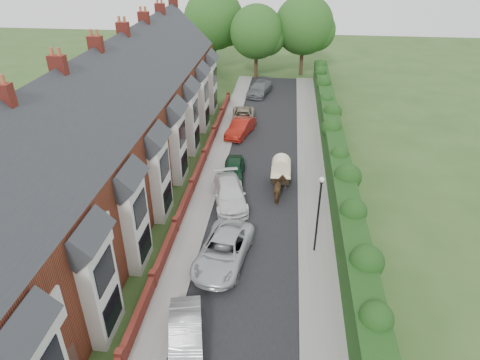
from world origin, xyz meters
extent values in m
plane|color=#2D4C1E|center=(0.00, 0.00, 0.00)|extent=(140.00, 140.00, 0.00)
cube|color=black|center=(-0.50, 11.00, 0.01)|extent=(6.00, 58.00, 0.02)
cube|color=gray|center=(3.60, 11.00, 0.06)|extent=(2.20, 58.00, 0.12)
cube|color=gray|center=(-4.35, 11.00, 0.06)|extent=(1.70, 58.00, 0.12)
cube|color=gray|center=(2.55, 11.00, 0.07)|extent=(0.18, 58.00, 0.13)
cube|color=gray|center=(-3.55, 11.00, 0.07)|extent=(0.18, 58.00, 0.13)
cube|color=#113711|center=(5.40, 11.00, 1.25)|extent=(1.50, 58.00, 2.50)
cube|color=brown|center=(-11.00, 10.00, 3.25)|extent=(8.00, 40.00, 6.50)
cube|color=#282B30|center=(-11.00, 10.00, 6.50)|extent=(8.00, 40.20, 8.00)
cube|color=#282B30|center=(-6.80, -8.10, 5.60)|extent=(1.70, 2.60, 1.70)
cube|color=silver|center=(-6.95, -6.10, 4.40)|extent=(0.12, 1.20, 1.60)
cube|color=silver|center=(-6.65, -3.10, 2.60)|extent=(0.70, 2.40, 5.20)
cube|color=black|center=(-6.28, -3.10, 1.40)|extent=(0.06, 1.80, 1.60)
cube|color=black|center=(-6.28, -3.10, 3.80)|extent=(0.06, 1.80, 1.60)
cube|color=#282B30|center=(-6.80, -3.10, 5.60)|extent=(1.70, 2.60, 1.70)
cube|color=#3F2D2D|center=(-6.96, -1.00, 1.05)|extent=(0.08, 0.90, 2.10)
cube|color=silver|center=(-6.95, -1.10, 4.40)|extent=(0.12, 1.20, 1.60)
cube|color=silver|center=(-6.65, 1.90, 2.60)|extent=(0.70, 2.40, 5.20)
cube|color=black|center=(-6.28, 1.90, 1.40)|extent=(0.06, 1.80, 1.60)
cube|color=black|center=(-6.28, 1.90, 3.80)|extent=(0.06, 1.80, 1.60)
cube|color=#282B30|center=(-6.80, 1.90, 5.60)|extent=(1.70, 2.60, 1.70)
cube|color=#3F2D2D|center=(-6.96, 4.00, 1.05)|extent=(0.08, 0.90, 2.10)
cube|color=silver|center=(-6.95, 3.90, 4.40)|extent=(0.12, 1.20, 1.60)
cube|color=silver|center=(-6.65, 6.90, 2.60)|extent=(0.70, 2.40, 5.20)
cube|color=black|center=(-6.28, 6.90, 1.40)|extent=(0.06, 1.80, 1.60)
cube|color=black|center=(-6.28, 6.90, 3.80)|extent=(0.06, 1.80, 1.60)
cube|color=#282B30|center=(-6.80, 6.90, 5.60)|extent=(1.70, 2.60, 1.70)
cube|color=#3F2D2D|center=(-6.96, 9.00, 1.05)|extent=(0.08, 0.90, 2.10)
cube|color=silver|center=(-6.95, 8.90, 4.40)|extent=(0.12, 1.20, 1.60)
cube|color=silver|center=(-6.65, 11.90, 2.60)|extent=(0.70, 2.40, 5.20)
cube|color=black|center=(-6.28, 11.90, 1.40)|extent=(0.06, 1.80, 1.60)
cube|color=black|center=(-6.28, 11.90, 3.80)|extent=(0.06, 1.80, 1.60)
cube|color=#282B30|center=(-6.80, 11.90, 5.60)|extent=(1.70, 2.60, 1.70)
cube|color=#3F2D2D|center=(-6.96, 14.00, 1.05)|extent=(0.08, 0.90, 2.10)
cube|color=silver|center=(-6.95, 13.90, 4.40)|extent=(0.12, 1.20, 1.60)
cube|color=silver|center=(-6.65, 16.90, 2.60)|extent=(0.70, 2.40, 5.20)
cube|color=black|center=(-6.28, 16.90, 1.40)|extent=(0.06, 1.80, 1.60)
cube|color=black|center=(-6.28, 16.90, 3.80)|extent=(0.06, 1.80, 1.60)
cube|color=#282B30|center=(-6.80, 16.90, 5.60)|extent=(1.70, 2.60, 1.70)
cube|color=#3F2D2D|center=(-6.96, 19.00, 1.05)|extent=(0.08, 0.90, 2.10)
cube|color=silver|center=(-6.95, 18.90, 4.40)|extent=(0.12, 1.20, 1.60)
cube|color=silver|center=(-6.65, 21.90, 2.60)|extent=(0.70, 2.40, 5.20)
cube|color=black|center=(-6.28, 21.90, 1.40)|extent=(0.06, 1.80, 1.60)
cube|color=black|center=(-6.28, 21.90, 3.80)|extent=(0.06, 1.80, 1.60)
cube|color=#282B30|center=(-6.80, 21.90, 5.60)|extent=(1.70, 2.60, 1.70)
cube|color=#3F2D2D|center=(-6.96, 24.00, 1.05)|extent=(0.08, 0.90, 2.10)
cube|color=silver|center=(-6.95, 23.90, 4.40)|extent=(0.12, 1.20, 1.60)
cube|color=silver|center=(-6.65, 26.90, 2.60)|extent=(0.70, 2.40, 5.20)
cube|color=black|center=(-6.28, 26.90, 1.40)|extent=(0.06, 1.80, 1.60)
cube|color=black|center=(-6.28, 26.90, 3.80)|extent=(0.06, 1.80, 1.60)
cube|color=#282B30|center=(-6.80, 26.90, 5.60)|extent=(1.70, 2.60, 1.70)
cube|color=#3F2D2D|center=(-6.96, 29.00, 1.05)|extent=(0.08, 0.90, 2.10)
cube|color=silver|center=(-6.95, 28.90, 4.40)|extent=(0.12, 1.20, 1.60)
cube|color=maroon|center=(-11.00, 0.00, 10.30)|extent=(0.90, 0.50, 1.60)
cylinder|color=#9B4E2E|center=(-10.80, 0.00, 11.25)|extent=(0.20, 0.20, 0.50)
cube|color=maroon|center=(-11.00, 5.00, 10.30)|extent=(0.90, 0.50, 1.60)
cylinder|color=#9B4E2E|center=(-11.20, 5.00, 11.25)|extent=(0.20, 0.20, 0.50)
cylinder|color=#9B4E2E|center=(-10.80, 5.00, 11.25)|extent=(0.20, 0.20, 0.50)
cube|color=maroon|center=(-11.00, 10.00, 10.30)|extent=(0.90, 0.50, 1.60)
cylinder|color=#9B4E2E|center=(-11.20, 10.00, 11.25)|extent=(0.20, 0.20, 0.50)
cylinder|color=#9B4E2E|center=(-10.80, 10.00, 11.25)|extent=(0.20, 0.20, 0.50)
cube|color=maroon|center=(-11.00, 15.00, 10.30)|extent=(0.90, 0.50, 1.60)
cylinder|color=#9B4E2E|center=(-11.20, 15.00, 11.25)|extent=(0.20, 0.20, 0.50)
cylinder|color=#9B4E2E|center=(-10.80, 15.00, 11.25)|extent=(0.20, 0.20, 0.50)
cube|color=maroon|center=(-11.00, 20.00, 10.30)|extent=(0.90, 0.50, 1.60)
cylinder|color=#9B4E2E|center=(-11.20, 20.00, 11.25)|extent=(0.20, 0.20, 0.50)
cylinder|color=#9B4E2E|center=(-10.80, 20.00, 11.25)|extent=(0.20, 0.20, 0.50)
cube|color=maroon|center=(-11.00, 25.00, 10.30)|extent=(0.90, 0.50, 1.60)
cylinder|color=#9B4E2E|center=(-11.20, 25.00, 11.25)|extent=(0.20, 0.20, 0.50)
cylinder|color=#9B4E2E|center=(-10.80, 25.00, 11.25)|extent=(0.20, 0.20, 0.50)
cube|color=maroon|center=(-11.00, 30.00, 10.30)|extent=(0.90, 0.50, 1.60)
cube|color=maroon|center=(-5.35, -2.50, 0.45)|extent=(0.30, 4.70, 0.90)
cube|color=maroon|center=(-5.35, 2.50, 0.45)|extent=(0.30, 4.70, 0.90)
cube|color=maroon|center=(-5.35, 7.50, 0.45)|extent=(0.30, 4.70, 0.90)
cube|color=maroon|center=(-5.35, 12.50, 0.45)|extent=(0.30, 4.70, 0.90)
cube|color=maroon|center=(-5.35, 17.50, 0.45)|extent=(0.30, 4.70, 0.90)
cube|color=maroon|center=(-5.35, 22.50, 0.45)|extent=(0.30, 4.70, 0.90)
cube|color=maroon|center=(-5.35, 27.50, 0.45)|extent=(0.30, 4.70, 0.90)
cube|color=maroon|center=(-5.35, -5.00, 0.55)|extent=(0.35, 0.35, 1.10)
cube|color=maroon|center=(-5.35, 0.00, 0.55)|extent=(0.35, 0.35, 1.10)
cube|color=maroon|center=(-5.35, 5.00, 0.55)|extent=(0.35, 0.35, 1.10)
cube|color=maroon|center=(-5.35, 10.00, 0.55)|extent=(0.35, 0.35, 1.10)
cube|color=maroon|center=(-5.35, 15.00, 0.55)|extent=(0.35, 0.35, 1.10)
cube|color=maroon|center=(-5.35, 20.00, 0.55)|extent=(0.35, 0.35, 1.10)
cube|color=maroon|center=(-5.35, 25.00, 0.55)|extent=(0.35, 0.35, 1.10)
cube|color=maroon|center=(-5.35, 30.00, 0.55)|extent=(0.35, 0.35, 1.10)
cylinder|color=black|center=(3.40, 4.00, 2.40)|extent=(0.12, 0.12, 4.80)
cylinder|color=black|center=(3.40, 4.00, 4.85)|extent=(0.20, 0.20, 0.10)
sphere|color=silver|center=(3.40, 4.00, 5.00)|extent=(0.32, 0.32, 0.32)
cylinder|color=#332316|center=(-3.00, 40.00, 2.38)|extent=(0.50, 0.50, 4.75)
sphere|color=#1E4F1A|center=(-3.00, 40.00, 5.89)|extent=(6.80, 6.80, 6.80)
sphere|color=#1E4F1A|center=(-1.64, 40.30, 5.23)|extent=(4.76, 4.76, 4.76)
cylinder|color=#332316|center=(3.00, 42.00, 2.62)|extent=(0.50, 0.50, 5.25)
sphere|color=#1E4F1A|center=(3.00, 42.00, 6.51)|extent=(7.60, 7.60, 7.60)
sphere|color=#1E4F1A|center=(4.52, 42.30, 5.78)|extent=(5.32, 5.32, 5.32)
cylinder|color=#332316|center=(-9.00, 43.00, 2.75)|extent=(0.50, 0.50, 5.50)
sphere|color=#1E4F1A|center=(-9.00, 43.00, 6.82)|extent=(8.00, 8.00, 8.00)
sphere|color=#1E4F1A|center=(-7.40, 43.30, 6.05)|extent=(5.60, 5.60, 5.60)
imported|color=#BBBBC0|center=(-2.77, -3.50, 0.70)|extent=(2.40, 4.49, 1.41)
imported|color=silver|center=(-1.90, 2.52, 0.79)|extent=(3.43, 5.99, 1.57)
imported|color=white|center=(-2.38, 8.78, 0.77)|extent=(3.41, 5.66, 1.54)
imported|color=#0F331C|center=(-2.57, 12.60, 0.69)|extent=(1.83, 4.14, 1.38)
imported|color=maroon|center=(-2.92, 20.75, 0.76)|extent=(2.71, 4.87, 1.52)
imported|color=tan|center=(-3.00, 23.80, 0.68)|extent=(2.59, 5.03, 1.36)
imported|color=slate|center=(-1.96, 33.00, 0.76)|extent=(3.16, 5.57, 1.52)
imported|color=#51361D|center=(1.13, 9.65, 0.81)|extent=(0.88, 1.92, 1.62)
cube|color=black|center=(1.13, 11.70, 0.93)|extent=(1.32, 2.19, 0.55)
cylinder|color=beige|center=(1.13, 11.70, 1.70)|extent=(1.43, 1.37, 1.43)
cube|color=beige|center=(1.13, 11.70, 1.21)|extent=(1.45, 2.25, 0.04)
cylinder|color=black|center=(0.42, 12.35, 0.49)|extent=(0.09, 0.99, 0.99)
cylinder|color=black|center=(1.84, 12.35, 0.49)|extent=(0.09, 0.99, 0.99)
cylinder|color=black|center=(0.75, 10.49, 0.99)|extent=(0.06, 1.97, 0.06)
cylinder|color=black|center=(1.51, 10.49, 0.99)|extent=(0.06, 1.97, 0.06)
camera|label=1|loc=(1.20, -16.61, 16.59)|focal=32.00mm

